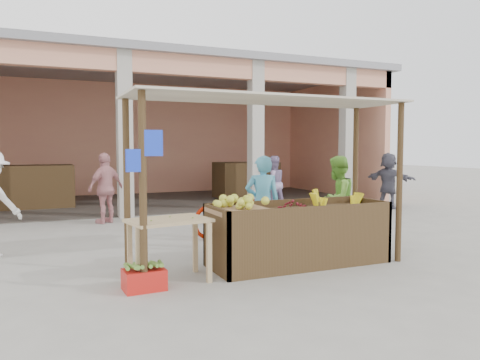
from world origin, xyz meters
name	(u,v)px	position (x,y,z in m)	size (l,w,h in m)	color
ground	(268,267)	(0.00, 0.00, 0.00)	(60.00, 60.00, 0.00)	gray
market_building	(140,115)	(0.05, 8.93, 2.70)	(14.40, 6.40, 4.20)	#E99E79
fruit_stall	(299,237)	(0.50, 0.00, 0.40)	(2.60, 0.95, 0.80)	#45301B
stall_awning	(265,128)	(-0.01, 0.06, 1.98)	(4.09, 1.35, 2.39)	#45301B
banana_heap	(335,201)	(1.14, 0.02, 0.90)	(1.07, 0.58, 0.19)	yellow
melon_tray	(239,206)	(-0.42, 0.06, 0.90)	(0.77, 0.67, 0.20)	#946F4C
berry_heap	(293,204)	(0.43, 0.05, 0.87)	(0.46, 0.38, 0.15)	maroon
side_table	(169,230)	(-1.46, -0.09, 0.66)	(1.08, 0.81, 0.80)	tan
papaya_pile	(168,211)	(-1.46, -0.09, 0.89)	(0.68, 0.39, 0.20)	#3D802A
red_crate	(144,279)	(-1.83, -0.34, 0.13)	(0.48, 0.35, 0.25)	red
plantain_bundle	(144,266)	(-1.83, -0.34, 0.29)	(0.39, 0.27, 0.08)	#5A832F
produce_sacks	(269,200)	(2.76, 5.34, 0.28)	(0.74, 0.46, 0.56)	maroon
vendor_blue	(263,200)	(0.41, 1.00, 0.83)	(0.63, 0.46, 1.67)	#4AA6C6
vendor_green	(337,198)	(1.86, 0.98, 0.82)	(0.79, 0.46, 1.63)	#7CC740
motorcycle	(240,209)	(0.56, 2.26, 0.52)	(2.01, 0.69, 1.05)	#881402
shopper_b	(106,186)	(-1.56, 4.93, 0.84)	(0.99, 0.53, 1.69)	#C98386
shopper_d	(389,179)	(6.03, 4.43, 0.82)	(1.52, 0.62, 1.64)	#4F4D5B
shopper_f	(273,181)	(2.88, 5.36, 0.81)	(0.79, 0.45, 1.61)	#947EAB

